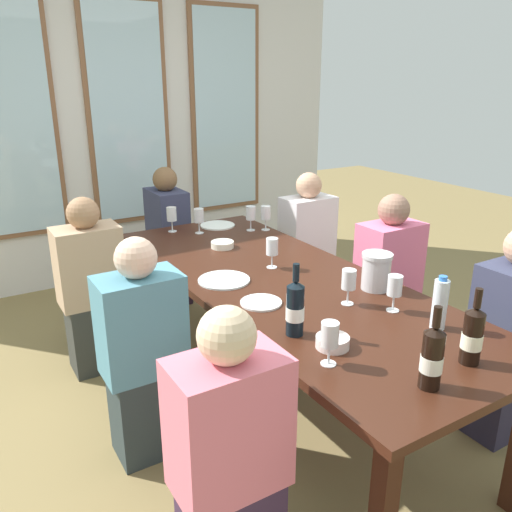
# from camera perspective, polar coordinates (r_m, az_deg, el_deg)

# --- Properties ---
(ground_plane) EXTENTS (12.00, 12.00, 0.00)m
(ground_plane) POSITION_cam_1_polar(r_m,az_deg,el_deg) (3.14, 2.77, -15.25)
(ground_plane) COLOR olive
(back_wall_with_windows) EXTENTS (4.18, 0.10, 2.90)m
(back_wall_with_windows) POSITION_cam_1_polar(r_m,az_deg,el_deg) (4.81, -13.95, 14.80)
(back_wall_with_windows) COLOR silver
(back_wall_with_windows) RESTS_ON ground
(dining_table) EXTENTS (0.98, 2.56, 0.74)m
(dining_table) POSITION_cam_1_polar(r_m,az_deg,el_deg) (2.81, 2.99, -3.81)
(dining_table) COLOR #391B10
(dining_table) RESTS_ON ground
(white_plate_0) EXTENTS (0.25, 0.25, 0.01)m
(white_plate_0) POSITION_cam_1_polar(r_m,az_deg,el_deg) (3.78, -4.24, 3.37)
(white_plate_0) COLOR white
(white_plate_0) RESTS_ON dining_table
(white_plate_1) EXTENTS (0.28, 0.28, 0.01)m
(white_plate_1) POSITION_cam_1_polar(r_m,az_deg,el_deg) (2.77, -3.53, -2.64)
(white_plate_1) COLOR white
(white_plate_1) RESTS_ON dining_table
(white_plate_2) EXTENTS (0.20, 0.20, 0.01)m
(white_plate_2) POSITION_cam_1_polar(r_m,az_deg,el_deg) (2.50, 0.56, -5.11)
(white_plate_2) COLOR white
(white_plate_2) RESTS_ON dining_table
(metal_pitcher) EXTENTS (0.16, 0.16, 0.19)m
(metal_pitcher) POSITION_cam_1_polar(r_m,az_deg,el_deg) (2.70, 13.03, -1.62)
(metal_pitcher) COLOR silver
(metal_pitcher) RESTS_ON dining_table
(wine_bottle_0) EXTENTS (0.08, 0.08, 0.32)m
(wine_bottle_0) POSITION_cam_1_polar(r_m,az_deg,el_deg) (2.17, 4.31, -5.70)
(wine_bottle_0) COLOR black
(wine_bottle_0) RESTS_ON dining_table
(wine_bottle_1) EXTENTS (0.08, 0.08, 0.30)m
(wine_bottle_1) POSITION_cam_1_polar(r_m,az_deg,el_deg) (2.12, 22.62, -8.02)
(wine_bottle_1) COLOR black
(wine_bottle_1) RESTS_ON dining_table
(wine_bottle_2) EXTENTS (0.08, 0.08, 0.31)m
(wine_bottle_2) POSITION_cam_1_polar(r_m,az_deg,el_deg) (1.92, 18.72, -10.48)
(wine_bottle_2) COLOR black
(wine_bottle_2) RESTS_ON dining_table
(tasting_bowl_0) EXTENTS (0.15, 0.15, 0.04)m
(tasting_bowl_0) POSITION_cam_1_polar(r_m,az_deg,el_deg) (3.30, -3.70, 1.26)
(tasting_bowl_0) COLOR white
(tasting_bowl_0) RESTS_ON dining_table
(tasting_bowl_1) EXTENTS (0.14, 0.14, 0.05)m
(tasting_bowl_1) POSITION_cam_1_polar(r_m,az_deg,el_deg) (2.13, 8.37, -9.29)
(tasting_bowl_1) COLOR white
(tasting_bowl_1) RESTS_ON dining_table
(water_bottle) EXTENTS (0.06, 0.06, 0.24)m
(water_bottle) POSITION_cam_1_polar(r_m,az_deg,el_deg) (2.36, 19.48, -4.96)
(water_bottle) COLOR white
(water_bottle) RESTS_ON dining_table
(wine_glass_0) EXTENTS (0.07, 0.07, 0.17)m
(wine_glass_0) POSITION_cam_1_polar(r_m,az_deg,el_deg) (3.65, 1.07, 4.70)
(wine_glass_0) COLOR white
(wine_glass_0) RESTS_ON dining_table
(wine_glass_1) EXTENTS (0.07, 0.07, 0.17)m
(wine_glass_1) POSITION_cam_1_polar(r_m,az_deg,el_deg) (3.64, -0.58, 4.60)
(wine_glass_1) COLOR white
(wine_glass_1) RESTS_ON dining_table
(wine_glass_2) EXTENTS (0.07, 0.07, 0.17)m
(wine_glass_2) POSITION_cam_1_polar(r_m,az_deg,el_deg) (3.59, -6.28, 4.29)
(wine_glass_2) COLOR white
(wine_glass_2) RESTS_ON dining_table
(wine_glass_3) EXTENTS (0.07, 0.07, 0.17)m
(wine_glass_3) POSITION_cam_1_polar(r_m,az_deg,el_deg) (2.46, 14.96, -3.24)
(wine_glass_3) COLOR white
(wine_glass_3) RESTS_ON dining_table
(wine_glass_4) EXTENTS (0.07, 0.07, 0.17)m
(wine_glass_4) POSITION_cam_1_polar(r_m,az_deg,el_deg) (2.92, 1.77, 0.88)
(wine_glass_4) COLOR white
(wine_glass_4) RESTS_ON dining_table
(wine_glass_5) EXTENTS (0.07, 0.07, 0.17)m
(wine_glass_5) POSITION_cam_1_polar(r_m,az_deg,el_deg) (2.49, 10.13, -2.63)
(wine_glass_5) COLOR white
(wine_glass_5) RESTS_ON dining_table
(wine_glass_6) EXTENTS (0.07, 0.07, 0.17)m
(wine_glass_6) POSITION_cam_1_polar(r_m,az_deg,el_deg) (3.65, -9.23, 4.43)
(wine_glass_6) COLOR white
(wine_glass_6) RESTS_ON dining_table
(wine_glass_7) EXTENTS (0.07, 0.07, 0.17)m
(wine_glass_7) POSITION_cam_1_polar(r_m,az_deg,el_deg) (1.97, 8.08, -8.61)
(wine_glass_7) COLOR white
(wine_glass_7) RESTS_ON dining_table
(seated_person_0) EXTENTS (0.38, 0.24, 1.11)m
(seated_person_0) POSITION_cam_1_polar(r_m,az_deg,el_deg) (1.90, -2.93, -21.85)
(seated_person_0) COLOR #39243D
(seated_person_0) RESTS_ON ground
(seated_person_1) EXTENTS (0.38, 0.24, 1.11)m
(seated_person_1) POSITION_cam_1_polar(r_m,az_deg,el_deg) (2.90, 25.91, -8.32)
(seated_person_1) COLOR #2C273D
(seated_person_1) RESTS_ON ground
(seated_person_2) EXTENTS (0.38, 0.24, 1.11)m
(seated_person_2) POSITION_cam_1_polar(r_m,az_deg,el_deg) (3.35, -17.55, -3.64)
(seated_person_2) COLOR #31332F
(seated_person_2) RESTS_ON ground
(seated_person_3) EXTENTS (0.38, 0.24, 1.11)m
(seated_person_3) POSITION_cam_1_polar(r_m,az_deg,el_deg) (3.96, 5.57, 0.73)
(seated_person_3) COLOR #292336
(seated_person_3) RESTS_ON ground
(seated_person_4) EXTENTS (0.38, 0.24, 1.11)m
(seated_person_4) POSITION_cam_1_polar(r_m,az_deg,el_deg) (2.54, -12.20, -10.68)
(seated_person_4) COLOR #2B3637
(seated_person_4) RESTS_ON ground
(seated_person_5) EXTENTS (0.38, 0.24, 1.11)m
(seated_person_5) POSITION_cam_1_polar(r_m,az_deg,el_deg) (3.37, 14.16, -3.17)
(seated_person_5) COLOR #302F3D
(seated_person_5) RESTS_ON ground
(seated_person_6) EXTENTS (0.24, 0.38, 1.11)m
(seated_person_6) POSITION_cam_1_polar(r_m,az_deg,el_deg) (4.23, -9.57, 1.76)
(seated_person_6) COLOR #362435
(seated_person_6) RESTS_ON ground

